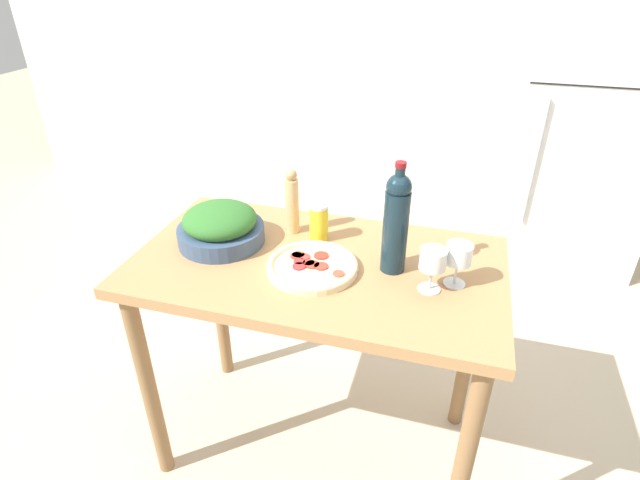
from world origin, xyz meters
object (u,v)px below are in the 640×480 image
(wine_bottle, at_px, (396,221))
(wine_glass_far, at_px, (458,256))
(pepper_mill, at_px, (292,202))
(salt_canister, at_px, (319,222))
(salad_bowl, at_px, (220,226))
(wine_glass_near, at_px, (433,261))
(homemade_pizza, at_px, (312,266))
(refrigerator, at_px, (584,137))

(wine_bottle, relative_size, wine_glass_far, 2.61)
(pepper_mill, height_order, salt_canister, pepper_mill)
(salad_bowl, bearing_deg, wine_glass_near, -6.69)
(wine_bottle, distance_m, salt_canister, 0.31)
(wine_glass_near, relative_size, salt_canister, 1.01)
(pepper_mill, distance_m, salad_bowl, 0.26)
(pepper_mill, bearing_deg, homemade_pizza, -57.56)
(refrigerator, height_order, wine_glass_far, refrigerator)
(wine_glass_near, height_order, pepper_mill, pepper_mill)
(refrigerator, xyz_separation_m, salt_canister, (-1.12, -1.74, 0.15))
(wine_bottle, bearing_deg, wine_glass_near, -32.89)
(refrigerator, bearing_deg, wine_bottle, -114.65)
(refrigerator, relative_size, wine_bottle, 4.49)
(homemade_pizza, bearing_deg, wine_glass_near, -0.62)
(pepper_mill, xyz_separation_m, salad_bowl, (-0.21, -0.14, -0.05))
(homemade_pizza, bearing_deg, pepper_mill, 122.44)
(pepper_mill, height_order, salad_bowl, pepper_mill)
(refrigerator, xyz_separation_m, wine_glass_far, (-0.66, -1.88, 0.18))
(refrigerator, distance_m, pepper_mill, 2.11)
(pepper_mill, relative_size, salad_bowl, 0.81)
(wine_bottle, bearing_deg, homemade_pizza, -162.48)
(wine_glass_near, bearing_deg, wine_bottle, 147.11)
(wine_glass_far, xyz_separation_m, pepper_mill, (-0.57, 0.17, 0.02))
(refrigerator, bearing_deg, wine_glass_far, -109.23)
(refrigerator, xyz_separation_m, pepper_mill, (-1.23, -1.71, 0.20))
(salt_canister, bearing_deg, refrigerator, 57.11)
(wine_bottle, height_order, salt_canister, wine_bottle)
(wine_glass_near, relative_size, salad_bowl, 0.47)
(wine_glass_far, xyz_separation_m, homemade_pizza, (-0.43, -0.05, -0.08))
(wine_glass_far, height_order, homemade_pizza, wine_glass_far)
(wine_glass_far, bearing_deg, pepper_mill, 163.12)
(wine_bottle, relative_size, salad_bowl, 1.22)
(wine_glass_near, xyz_separation_m, salt_canister, (-0.40, 0.19, -0.03))
(wine_glass_far, bearing_deg, wine_bottle, 171.00)
(wine_glass_far, bearing_deg, wine_glass_near, -144.70)
(wine_glass_near, height_order, salt_canister, wine_glass_near)
(pepper_mill, xyz_separation_m, homemade_pizza, (0.14, -0.22, -0.10))
(refrigerator, bearing_deg, salad_bowl, -127.91)
(wine_bottle, xyz_separation_m, pepper_mill, (-0.38, 0.14, -0.06))
(refrigerator, bearing_deg, salt_canister, -122.89)
(wine_glass_near, bearing_deg, salad_bowl, 173.31)
(wine_bottle, distance_m, salad_bowl, 0.60)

